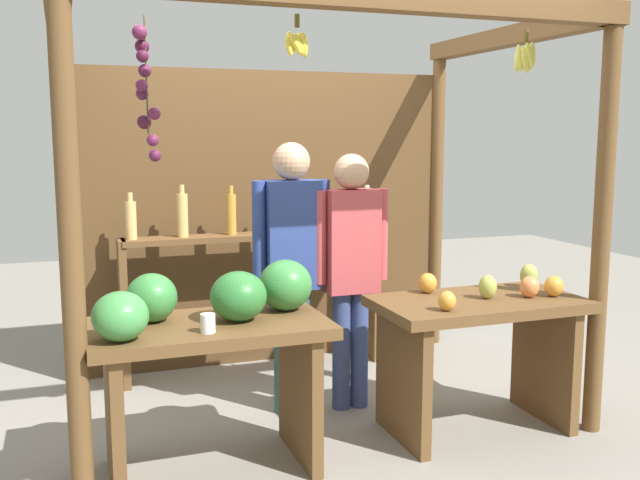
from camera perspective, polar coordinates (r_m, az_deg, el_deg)
name	(u,v)px	position (r m, az deg, el deg)	size (l,w,h in m)	color
ground_plane	(310,403)	(4.67, -0.80, -12.78)	(12.00, 12.00, 0.00)	gray
market_stall	(288,180)	(4.77, -2.54, 4.81)	(2.90, 1.99, 2.38)	brown
fruit_counter_left	(211,337)	(3.62, -8.62, -7.65)	(1.20, 0.66, 1.04)	brown
fruit_counter_right	(479,334)	(4.21, 12.52, -7.31)	(1.17, 0.64, 0.91)	brown
bottle_shelf_unit	(255,263)	(5.06, -5.22, -1.81)	(1.86, 0.22, 1.35)	brown
vendor_man	(292,252)	(4.29, -2.26, -0.99)	(0.48, 0.22, 1.64)	#2D524C
vendor_woman	(351,259)	(4.35, 2.47, -1.48)	(0.48, 0.21, 1.57)	#35467D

